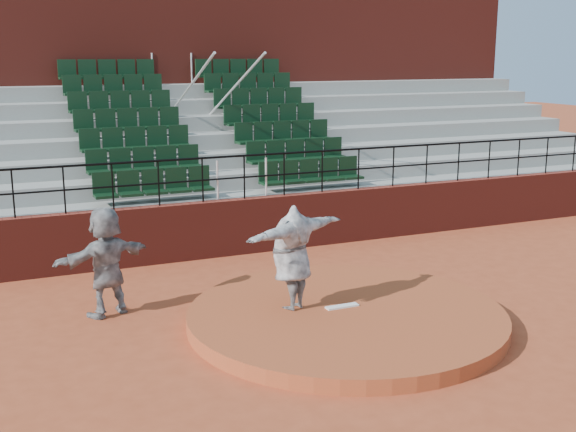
% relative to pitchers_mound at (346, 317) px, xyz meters
% --- Properties ---
extents(ground, '(90.00, 90.00, 0.00)m').
position_rel_pitchers_mound_xyz_m(ground, '(0.00, 0.00, -0.12)').
color(ground, '#A64425').
rests_on(ground, ground).
extents(pitchers_mound, '(5.50, 5.50, 0.25)m').
position_rel_pitchers_mound_xyz_m(pitchers_mound, '(0.00, 0.00, 0.00)').
color(pitchers_mound, '#A54725').
rests_on(pitchers_mound, ground).
extents(pitching_rubber, '(0.60, 0.15, 0.03)m').
position_rel_pitchers_mound_xyz_m(pitching_rubber, '(0.00, 0.15, 0.14)').
color(pitching_rubber, white).
rests_on(pitching_rubber, pitchers_mound).
extents(boundary_wall, '(24.00, 0.30, 1.30)m').
position_rel_pitchers_mound_xyz_m(boundary_wall, '(0.00, 5.00, 0.53)').
color(boundary_wall, maroon).
rests_on(boundary_wall, ground).
extents(wall_railing, '(24.04, 0.05, 1.03)m').
position_rel_pitchers_mound_xyz_m(wall_railing, '(0.00, 5.00, 1.90)').
color(wall_railing, black).
rests_on(wall_railing, boundary_wall).
extents(seating_deck, '(24.00, 5.97, 4.63)m').
position_rel_pitchers_mound_xyz_m(seating_deck, '(0.00, 8.65, 1.31)').
color(seating_deck, gray).
rests_on(seating_deck, ground).
extents(press_box_facade, '(24.00, 3.00, 7.10)m').
position_rel_pitchers_mound_xyz_m(press_box_facade, '(0.00, 12.60, 3.43)').
color(press_box_facade, maroon).
rests_on(press_box_facade, ground).
extents(pitcher, '(2.32, 1.44, 1.83)m').
position_rel_pitchers_mound_xyz_m(pitcher, '(-0.82, 0.47, 1.04)').
color(pitcher, black).
rests_on(pitcher, pitchers_mound).
extents(fielder, '(1.92, 1.19, 1.98)m').
position_rel_pitchers_mound_xyz_m(fielder, '(-3.68, 2.13, 0.86)').
color(fielder, black).
rests_on(fielder, ground).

